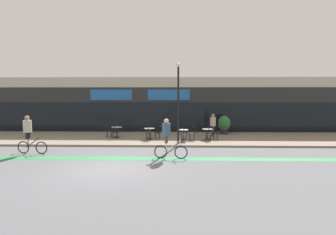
{
  "coord_description": "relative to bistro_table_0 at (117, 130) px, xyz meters",
  "views": [
    {
      "loc": [
        2.8,
        -11.05,
        3.24
      ],
      "look_at": [
        2.35,
        6.73,
        1.59
      ],
      "focal_mm": 28.0,
      "sensor_mm": 36.0,
      "label": 1
    }
  ],
  "objects": [
    {
      "name": "cafe_chair_3_side",
      "position": [
        6.96,
        -0.68,
        -0.01
      ],
      "size": [
        0.58,
        0.41,
        0.9
      ],
      "rotation": [
        0.0,
        0.0,
        3.16
      ],
      "color": "black",
      "rests_on": "sidewalk_slab"
    },
    {
      "name": "cyclist_0",
      "position": [
        3.77,
        -5.53,
        0.5
      ],
      "size": [
        1.67,
        0.52,
        2.0
      ],
      "rotation": [
        0.0,
        0.0,
        -0.09
      ],
      "color": "black",
      "rests_on": "ground"
    },
    {
      "name": "storefront_facade",
      "position": [
        1.32,
        4.68,
        1.61
      ],
      "size": [
        40.0,
        4.06,
        4.53
      ],
      "color": "#B2A899",
      "rests_on": "ground"
    },
    {
      "name": "bistro_table_0",
      "position": [
        0.0,
        0.0,
        0.0
      ],
      "size": [
        0.75,
        0.75,
        0.74
      ],
      "color": "black",
      "rests_on": "sidewalk_slab"
    },
    {
      "name": "cafe_chair_2_near",
      "position": [
        4.72,
        -1.66,
        -0.01
      ],
      "size": [
        0.44,
        0.59,
        0.9
      ],
      "rotation": [
        0.0,
        0.0,
        1.47
      ],
      "color": "black",
      "rests_on": "sidewalk_slab"
    },
    {
      "name": "lamp_post",
      "position": [
        4.33,
        -2.32,
        2.34
      ],
      "size": [
        0.26,
        0.26,
        4.94
      ],
      "color": "black",
      "rests_on": "sidewalk_slab"
    },
    {
      "name": "cafe_chair_1_side",
      "position": [
        3.01,
        -0.59,
        -0.01
      ],
      "size": [
        0.59,
        0.44,
        0.9
      ],
      "rotation": [
        0.0,
        0.0,
        3.05
      ],
      "color": "black",
      "rests_on": "sidewalk_slab"
    },
    {
      "name": "sidewalk_slab",
      "position": [
        1.32,
        -0.02,
        -0.59
      ],
      "size": [
        40.0,
        5.5,
        0.12
      ],
      "primitive_type": "cube",
      "color": "gray",
      "rests_on": "ground"
    },
    {
      "name": "cafe_chair_0_near",
      "position": [
        0.01,
        -0.63,
        -0.01
      ],
      "size": [
        0.44,
        0.59,
        0.9
      ],
      "rotation": [
        0.0,
        0.0,
        1.67
      ],
      "color": "black",
      "rests_on": "sidewalk_slab"
    },
    {
      "name": "bike_lane_stripe",
      "position": [
        1.32,
        -5.61,
        -0.65
      ],
      "size": [
        36.0,
        0.7,
        0.01
      ],
      "primitive_type": "cube",
      "color": "#2D844C",
      "rests_on": "ground"
    },
    {
      "name": "ground_plane",
      "position": [
        1.32,
        -7.27,
        -0.65
      ],
      "size": [
        120.0,
        120.0,
        0.0
      ],
      "primitive_type": "plane",
      "color": "#5B5B60"
    },
    {
      "name": "cafe_chair_1_near",
      "position": [
        2.38,
        -1.2,
        -0.01
      ],
      "size": [
        0.4,
        0.58,
        0.9
      ],
      "rotation": [
        0.0,
        0.0,
        1.58
      ],
      "color": "black",
      "rests_on": "sidewalk_slab"
    },
    {
      "name": "bistro_table_2",
      "position": [
        4.72,
        -1.04,
        -0.03
      ],
      "size": [
        0.62,
        0.62,
        0.71
      ],
      "color": "black",
      "rests_on": "sidewalk_slab"
    },
    {
      "name": "cafe_chair_0_side",
      "position": [
        -0.62,
        -0.01,
        -0.01
      ],
      "size": [
        0.6,
        0.45,
        0.9
      ],
      "rotation": [
        0.0,
        0.0,
        0.14
      ],
      "color": "black",
      "rests_on": "sidewalk_slab"
    },
    {
      "name": "cafe_chair_2_side",
      "position": [
        5.35,
        -1.03,
        -0.01
      ],
      "size": [
        0.58,
        0.42,
        0.9
      ],
      "rotation": [
        0.0,
        0.0,
        3.19
      ],
      "color": "black",
      "rests_on": "sidewalk_slab"
    },
    {
      "name": "cyclist_1",
      "position": [
        -3.7,
        -4.66,
        0.53
      ],
      "size": [
        1.71,
        0.54,
        2.05
      ],
      "rotation": [
        0.0,
        0.0,
        -0.1
      ],
      "color": "black",
      "rests_on": "ground"
    },
    {
      "name": "bistro_table_1",
      "position": [
        2.38,
        -0.58,
        0.0
      ],
      "size": [
        0.75,
        0.75,
        0.74
      ],
      "color": "black",
      "rests_on": "sidewalk_slab"
    },
    {
      "name": "planter_pot",
      "position": [
        7.91,
        1.71,
        0.22
      ],
      "size": [
        0.95,
        0.95,
        1.41
      ],
      "color": "#232326",
      "rests_on": "sidewalk_slab"
    },
    {
      "name": "bistro_table_3",
      "position": [
        6.34,
        -0.68,
        -0.01
      ],
      "size": [
        0.72,
        0.72,
        0.72
      ],
      "color": "black",
      "rests_on": "sidewalk_slab"
    },
    {
      "name": "pedestrian_near_end",
      "position": [
        6.92,
        0.76,
        0.43
      ],
      "size": [
        0.5,
        0.5,
        1.62
      ],
      "rotation": [
        0.0,
        0.0,
        2.93
      ],
      "color": "#382D47",
      "rests_on": "sidewalk_slab"
    },
    {
      "name": "cafe_chair_3_near",
      "position": [
        6.33,
        -1.3,
        -0.01
      ],
      "size": [
        0.42,
        0.58,
        0.9
      ],
      "rotation": [
        0.0,
        0.0,
        1.53
      ],
      "color": "black",
      "rests_on": "sidewalk_slab"
    }
  ]
}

